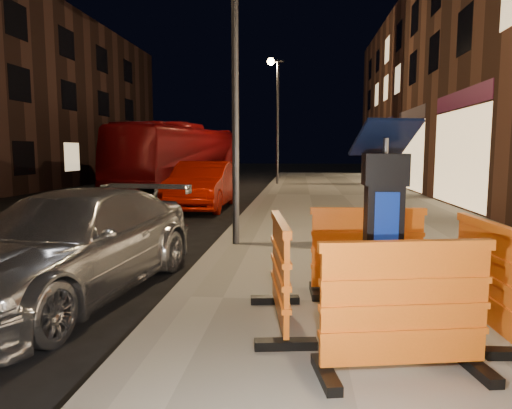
# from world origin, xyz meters

# --- Properties ---
(ground_plane) EXTENTS (120.00, 120.00, 0.00)m
(ground_plane) POSITION_xyz_m (0.00, 0.00, 0.00)
(ground_plane) COLOR black
(ground_plane) RESTS_ON ground
(sidewalk) EXTENTS (6.00, 60.00, 0.15)m
(sidewalk) POSITION_xyz_m (3.00, 0.00, 0.07)
(sidewalk) COLOR gray
(sidewalk) RESTS_ON ground
(kerb) EXTENTS (0.30, 60.00, 0.15)m
(kerb) POSITION_xyz_m (0.00, 0.00, 0.07)
(kerb) COLOR slate
(kerb) RESTS_ON ground
(parking_kiosk) EXTENTS (0.63, 0.63, 1.82)m
(parking_kiosk) POSITION_xyz_m (2.14, -0.71, 1.06)
(parking_kiosk) COLOR black
(parking_kiosk) RESTS_ON sidewalk
(barrier_front) EXTENTS (1.38, 0.77, 1.02)m
(barrier_front) POSITION_xyz_m (2.14, -1.66, 0.66)
(barrier_front) COLOR orange
(barrier_front) RESTS_ON sidewalk
(barrier_back) EXTENTS (1.33, 0.60, 1.02)m
(barrier_back) POSITION_xyz_m (2.14, 0.24, 0.66)
(barrier_back) COLOR orange
(barrier_back) RESTS_ON sidewalk
(barrier_kerbside) EXTENTS (0.71, 1.36, 1.02)m
(barrier_kerbside) POSITION_xyz_m (1.19, -0.71, 0.66)
(barrier_kerbside) COLOR orange
(barrier_kerbside) RESTS_ON sidewalk
(barrier_bldgside) EXTENTS (0.62, 1.34, 1.02)m
(barrier_bldgside) POSITION_xyz_m (3.09, -0.71, 0.66)
(barrier_bldgside) COLOR orange
(barrier_bldgside) RESTS_ON sidewalk
(car_silver) EXTENTS (2.40, 4.68, 1.30)m
(car_silver) POSITION_xyz_m (-1.47, 0.38, 0.00)
(car_silver) COLOR #B2B2B7
(car_silver) RESTS_ON ground
(car_red) EXTENTS (1.59, 4.49, 1.48)m
(car_red) POSITION_xyz_m (-1.63, 9.00, 0.00)
(car_red) COLOR #A61003
(car_red) RESTS_ON ground
(bus_doubledecker) EXTENTS (4.32, 11.50, 3.13)m
(bus_doubledecker) POSITION_xyz_m (-4.71, 18.12, 0.00)
(bus_doubledecker) COLOR maroon
(bus_doubledecker) RESTS_ON ground
(street_lamp_mid) EXTENTS (0.12, 0.12, 6.00)m
(street_lamp_mid) POSITION_xyz_m (0.25, 3.00, 3.15)
(street_lamp_mid) COLOR #3F3F44
(street_lamp_mid) RESTS_ON sidewalk
(street_lamp_far) EXTENTS (0.12, 0.12, 6.00)m
(street_lamp_far) POSITION_xyz_m (0.25, 18.00, 3.15)
(street_lamp_far) COLOR #3F3F44
(street_lamp_far) RESTS_ON sidewalk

